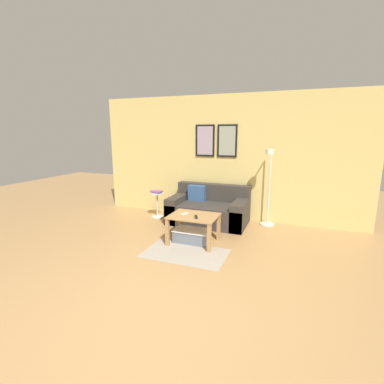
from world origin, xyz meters
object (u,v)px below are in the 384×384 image
coffee_table (194,221)px  floor_lamp (269,184)px  couch (209,210)px  side_table (157,203)px  remote_control (196,217)px  storage_bin (192,236)px  book_stack (156,192)px  cell_phone (184,214)px

coffee_table → floor_lamp: floor_lamp is taller
couch → side_table: size_ratio=2.88×
remote_control → floor_lamp: bearing=29.7°
storage_bin → side_table: bearing=139.1°
coffee_table → remote_control: 0.16m
remote_control → couch: bearing=73.1°
side_table → remote_control: size_ratio=3.57×
storage_bin → book_stack: 1.64m
storage_bin → book_stack: (-1.20, 1.03, 0.45)m
side_table → remote_control: 1.75m
side_table → book_stack: (-0.00, -0.01, 0.24)m
remote_control → cell_phone: size_ratio=1.07×
floor_lamp → cell_phone: (-1.21, -1.24, -0.36)m
book_stack → cell_phone: 1.48m
storage_bin → book_stack: size_ratio=2.32×
floor_lamp → storage_bin: bearing=-130.9°
couch → remote_control: 1.23m
coffee_table → side_table: size_ratio=1.46×
coffee_table → side_table: bearing=139.4°
coffee_table → side_table: (-1.24, 1.06, -0.06)m
couch → cell_phone: size_ratio=11.00×
coffee_table → floor_lamp: 1.70m
couch → remote_control: couch is taller
remote_control → storage_bin: bearing=110.7°
couch → side_table: 1.14m
book_stack → remote_control: size_ratio=1.70×
cell_phone → remote_control: bearing=4.8°
storage_bin → cell_phone: bearing=177.8°
cell_phone → storage_bin: bearing=27.8°
storage_bin → floor_lamp: floor_lamp is taller
coffee_table → storage_bin: 0.27m
floor_lamp → side_table: 2.34m
coffee_table → floor_lamp: bearing=50.7°
couch → book_stack: size_ratio=6.03×
storage_bin → couch: bearing=92.8°
couch → coffee_table: bearing=-85.2°
floor_lamp → couch: bearing=-171.9°
floor_lamp → book_stack: floor_lamp is taller
coffee_table → floor_lamp: size_ratio=0.52×
remote_control → side_table: bearing=113.8°
floor_lamp → book_stack: size_ratio=5.90×
coffee_table → storage_bin: size_ratio=1.32×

